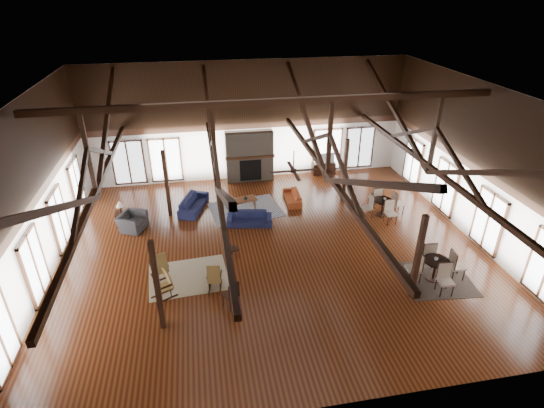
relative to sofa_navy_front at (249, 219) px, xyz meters
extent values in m
plane|color=#5A3012|center=(0.64, -2.06, -0.28)|extent=(16.00, 16.00, 0.00)
cube|color=black|center=(0.64, -2.06, 5.72)|extent=(16.00, 14.00, 0.02)
cube|color=white|center=(0.64, 4.94, 2.72)|extent=(16.00, 0.02, 6.00)
cube|color=white|center=(0.64, -9.06, 2.72)|extent=(16.00, 0.02, 6.00)
cube|color=white|center=(-7.36, -2.06, 2.72)|extent=(0.02, 14.00, 6.00)
cube|color=white|center=(8.64, -2.06, 2.72)|extent=(0.02, 14.00, 6.00)
cube|color=black|center=(0.64, -2.06, 5.47)|extent=(15.60, 0.18, 0.22)
cube|color=black|center=(-5.36, -2.06, 2.77)|extent=(0.16, 13.70, 0.18)
cube|color=black|center=(-5.36, -2.06, 4.12)|extent=(0.14, 0.14, 2.70)
cube|color=black|center=(-5.36, 1.44, 4.00)|extent=(0.15, 7.07, 3.12)
cube|color=black|center=(-5.36, -5.56, 4.00)|extent=(0.15, 7.07, 3.12)
cube|color=black|center=(-1.36, -2.06, 2.77)|extent=(0.16, 13.70, 0.18)
cube|color=black|center=(-1.36, -2.06, 4.12)|extent=(0.14, 0.14, 2.70)
cube|color=black|center=(-1.36, 1.44, 4.00)|extent=(0.15, 7.07, 3.12)
cube|color=black|center=(-1.36, -5.56, 4.00)|extent=(0.15, 7.07, 3.12)
cube|color=black|center=(2.64, -2.06, 2.77)|extent=(0.16, 13.70, 0.18)
cube|color=black|center=(2.64, -2.06, 4.12)|extent=(0.14, 0.14, 2.70)
cube|color=black|center=(2.64, 1.44, 4.00)|extent=(0.15, 7.07, 3.12)
cube|color=black|center=(2.64, -5.56, 4.00)|extent=(0.15, 7.07, 3.12)
cube|color=black|center=(6.64, -2.06, 2.77)|extent=(0.16, 13.70, 0.18)
cube|color=black|center=(6.64, -2.06, 4.12)|extent=(0.14, 0.14, 2.70)
cube|color=black|center=(6.64, 1.44, 4.00)|extent=(0.15, 7.07, 3.12)
cube|color=black|center=(6.64, -5.56, 4.00)|extent=(0.15, 7.07, 3.12)
cube|color=black|center=(-3.36, -5.56, 1.25)|extent=(0.16, 0.16, 3.05)
cube|color=black|center=(4.64, -5.56, 1.25)|extent=(0.16, 0.16, 3.05)
cube|color=black|center=(-3.36, 1.44, 1.25)|extent=(0.16, 0.16, 3.05)
cube|color=black|center=(4.64, 1.44, 1.25)|extent=(0.16, 0.16, 3.05)
cube|color=#746859|center=(0.64, 4.62, 1.02)|extent=(2.40, 0.62, 2.60)
cube|color=black|center=(0.64, 4.30, 0.37)|extent=(1.10, 0.06, 1.10)
cube|color=#381E10|center=(0.64, 4.34, 1.07)|extent=(2.50, 0.20, 0.12)
cylinder|color=black|center=(1.14, -3.06, 3.77)|extent=(0.04, 0.04, 0.70)
cylinder|color=black|center=(1.14, -3.06, 3.42)|extent=(0.20, 0.20, 0.10)
cube|color=black|center=(1.59, -3.06, 3.42)|extent=(0.70, 0.12, 0.02)
cube|color=black|center=(1.14, -2.61, 3.42)|extent=(0.12, 0.70, 0.02)
cube|color=black|center=(0.69, -3.06, 3.42)|extent=(0.70, 0.12, 0.02)
cube|color=black|center=(1.14, -3.51, 3.42)|extent=(0.12, 0.70, 0.02)
imported|color=#161A3E|center=(0.00, 0.00, 0.00)|extent=(1.99, 1.04, 0.55)
imported|color=#161A3E|center=(-2.32, 1.77, 0.03)|extent=(2.25, 1.47, 0.61)
imported|color=#A5441F|center=(2.27, 1.76, -0.04)|extent=(1.68, 0.70, 0.48)
cube|color=brown|center=(-0.07, 1.52, 0.15)|extent=(1.29, 0.86, 0.06)
cube|color=brown|center=(-0.57, 1.33, -0.08)|extent=(0.06, 0.06, 0.40)
cube|color=brown|center=(-0.57, 1.72, -0.08)|extent=(0.06, 0.06, 0.40)
cube|color=brown|center=(0.43, 1.33, -0.08)|extent=(0.06, 0.06, 0.40)
cube|color=brown|center=(0.43, 1.72, -0.08)|extent=(0.06, 0.06, 0.40)
imported|color=#B2B2B2|center=(0.02, 1.45, 0.27)|extent=(0.20, 0.20, 0.19)
imported|color=#2D2D30|center=(-4.85, 0.50, 0.07)|extent=(1.38, 1.31, 0.70)
cube|color=black|center=(-5.31, 0.87, 0.03)|extent=(0.46, 0.46, 0.61)
cylinder|color=black|center=(-5.31, 0.87, 0.52)|extent=(0.08, 0.08, 0.37)
cone|color=#EEE1C8|center=(-5.31, 0.87, 0.77)|extent=(0.33, 0.33, 0.27)
cube|color=olive|center=(-3.56, -3.20, 0.16)|extent=(0.64, 0.63, 0.05)
cube|color=olive|center=(-3.48, -3.41, 0.51)|extent=(0.54, 0.36, 0.72)
cube|color=black|center=(-3.76, -3.28, -0.25)|extent=(0.38, 0.84, 0.05)
cube|color=black|center=(-3.37, -3.12, -0.25)|extent=(0.38, 0.84, 0.05)
cube|color=olive|center=(-1.71, -3.99, 0.11)|extent=(0.50, 0.48, 0.05)
cube|color=olive|center=(-1.74, -4.19, 0.41)|extent=(0.46, 0.23, 0.63)
cube|color=black|center=(-1.89, -3.96, -0.25)|extent=(0.16, 0.77, 0.05)
cube|color=black|center=(-1.53, -4.02, -0.25)|extent=(0.16, 0.77, 0.05)
cube|color=olive|center=(-3.39, -4.18, 0.11)|extent=(0.58, 0.58, 0.05)
cube|color=olive|center=(-3.21, -4.09, 0.41)|extent=(0.35, 0.47, 0.64)
cube|color=black|center=(-3.30, -4.35, -0.25)|extent=(0.72, 0.39, 0.05)
cube|color=black|center=(-3.47, -4.02, -0.25)|extent=(0.72, 0.39, 0.05)
cube|color=black|center=(-0.96, -2.38, 0.13)|extent=(0.51, 0.51, 0.05)
cube|color=black|center=(-1.11, -2.45, 0.38)|extent=(0.20, 0.36, 0.50)
cylinder|color=black|center=(-0.96, -2.38, -0.07)|extent=(0.03, 0.03, 0.41)
cube|color=black|center=(-1.27, -5.02, 0.17)|extent=(0.58, 0.58, 0.05)
cube|color=black|center=(-1.16, -5.17, 0.44)|extent=(0.37, 0.26, 0.55)
cylinder|color=black|center=(-1.27, -5.02, -0.05)|extent=(0.03, 0.03, 0.45)
cylinder|color=black|center=(5.83, -4.87, 0.48)|extent=(0.89, 0.89, 0.04)
cylinder|color=black|center=(5.83, -4.87, 0.11)|extent=(0.10, 0.10, 0.74)
cylinder|color=black|center=(5.83, -4.87, -0.26)|extent=(0.54, 0.54, 0.04)
cylinder|color=black|center=(5.90, -0.23, 0.45)|extent=(0.85, 0.85, 0.04)
cylinder|color=black|center=(5.90, -0.23, 0.09)|extent=(0.10, 0.10, 0.70)
cylinder|color=black|center=(5.90, -0.23, -0.26)|extent=(0.51, 0.51, 0.04)
imported|color=#B2B2B2|center=(5.80, -4.85, 0.55)|extent=(0.17, 0.17, 0.11)
imported|color=#B2B2B2|center=(5.97, -0.22, 0.51)|extent=(0.12, 0.12, 0.09)
cube|color=black|center=(4.65, 4.69, 0.03)|extent=(1.24, 0.46, 0.62)
imported|color=#B2B2B2|center=(4.69, 4.69, 0.63)|extent=(0.99, 0.25, 0.57)
cube|color=tan|center=(-2.61, -3.24, -0.27)|extent=(2.86, 2.32, 0.01)
cube|color=#171C42|center=(-0.01, 1.33, -0.27)|extent=(3.40, 2.75, 0.01)
cube|color=black|center=(5.92, -4.92, -0.27)|extent=(2.53, 2.34, 0.01)
camera|label=1|loc=(-1.85, -15.59, 8.96)|focal=28.00mm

